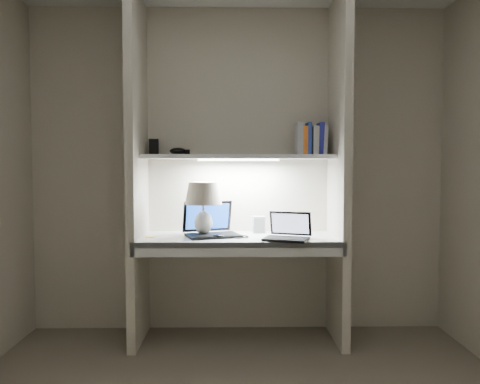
{
  "coord_description": "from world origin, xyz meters",
  "views": [
    {
      "loc": [
        -0.04,
        -2.16,
        1.27
      ],
      "look_at": [
        0.01,
        1.05,
        1.1
      ],
      "focal_mm": 35.0,
      "sensor_mm": 36.0,
      "label": 1
    }
  ],
  "objects_px": {
    "laptop_netbook": "(288,233)",
    "book_row": "(311,140)",
    "speaker": "(259,225)",
    "table_lamp": "(203,200)",
    "laptop_main": "(211,228)"
  },
  "relations": [
    {
      "from": "table_lamp",
      "to": "book_row",
      "type": "xyz_separation_m",
      "value": [
        0.8,
        0.12,
        0.44
      ]
    },
    {
      "from": "table_lamp",
      "to": "laptop_netbook",
      "type": "height_order",
      "value": "table_lamp"
    },
    {
      "from": "laptop_netbook",
      "to": "book_row",
      "type": "height_order",
      "value": "book_row"
    },
    {
      "from": "laptop_main",
      "to": "book_row",
      "type": "height_order",
      "value": "book_row"
    },
    {
      "from": "table_lamp",
      "to": "speaker",
      "type": "relative_size",
      "value": 3.07
    },
    {
      "from": "table_lamp",
      "to": "laptop_main",
      "type": "relative_size",
      "value": 0.87
    },
    {
      "from": "table_lamp",
      "to": "laptop_netbook",
      "type": "xyz_separation_m",
      "value": [
        0.6,
        -0.16,
        -0.22
      ]
    },
    {
      "from": "speaker",
      "to": "laptop_main",
      "type": "bearing_deg",
      "value": -168.18
    },
    {
      "from": "table_lamp",
      "to": "laptop_main",
      "type": "distance_m",
      "value": 0.22
    },
    {
      "from": "table_lamp",
      "to": "book_row",
      "type": "distance_m",
      "value": 0.92
    },
    {
      "from": "laptop_netbook",
      "to": "speaker",
      "type": "height_order",
      "value": "laptop_netbook"
    },
    {
      "from": "table_lamp",
      "to": "speaker",
      "type": "distance_m",
      "value": 0.49
    },
    {
      "from": "laptop_netbook",
      "to": "book_row",
      "type": "relative_size",
      "value": 1.54
    },
    {
      "from": "book_row",
      "to": "speaker",
      "type": "bearing_deg",
      "value": 173.84
    },
    {
      "from": "speaker",
      "to": "book_row",
      "type": "xyz_separation_m",
      "value": [
        0.39,
        -0.04,
        0.64
      ]
    }
  ]
}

